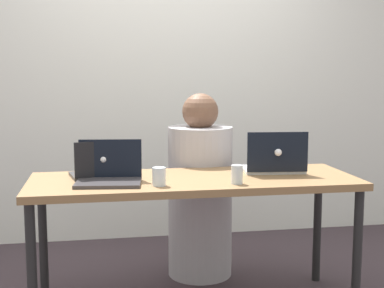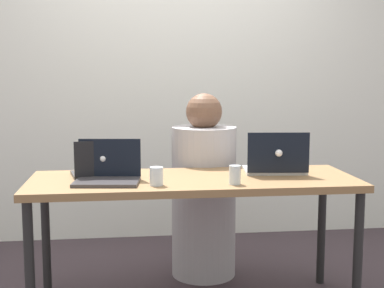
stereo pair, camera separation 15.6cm
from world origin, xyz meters
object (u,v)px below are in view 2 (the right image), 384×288
at_px(laptop_back_left, 101,168).
at_px(person_at_center, 204,195).
at_px(water_glass_right, 235,176).
at_px(laptop_front_left, 108,173).
at_px(water_glass_left, 156,177).
at_px(laptop_back_right, 275,164).

bearing_deg(laptop_back_left, person_at_center, -159.05).
distance_m(person_at_center, water_glass_right, 0.76).
xyz_separation_m(laptop_front_left, water_glass_right, (0.66, -0.13, -0.01)).
bearing_deg(water_glass_right, person_at_center, 94.98).
distance_m(person_at_center, laptop_back_left, 0.81).
height_order(laptop_back_left, water_glass_left, laptop_back_left).
bearing_deg(water_glass_right, laptop_back_right, 43.46).
height_order(laptop_back_left, laptop_back_right, laptop_back_right).
bearing_deg(person_at_center, water_glass_left, 76.87).
relative_size(person_at_center, laptop_front_left, 3.33).
height_order(laptop_back_right, water_glass_left, laptop_back_right).
bearing_deg(laptop_back_right, person_at_center, -44.70).
bearing_deg(laptop_front_left, water_glass_left, -16.95).
bearing_deg(water_glass_right, water_glass_left, 177.22).
height_order(laptop_back_right, water_glass_right, laptop_back_right).
bearing_deg(person_at_center, laptop_front_left, 57.52).
relative_size(person_at_center, laptop_back_left, 3.49).
bearing_deg(laptop_back_left, laptop_front_left, 93.44).
relative_size(person_at_center, water_glass_left, 12.56).
relative_size(laptop_back_left, laptop_front_left, 0.96).
xyz_separation_m(laptop_back_right, laptop_front_left, (-0.95, -0.15, -0.00)).
bearing_deg(laptop_front_left, person_at_center, 51.08).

